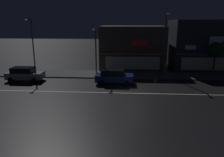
{
  "coord_description": "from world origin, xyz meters",
  "views": [
    {
      "loc": [
        -0.89,
        -20.43,
        6.91
      ],
      "look_at": [
        -2.37,
        1.79,
        1.02
      ],
      "focal_mm": 34.37,
      "sensor_mm": 36.0,
      "label": 1
    }
  ],
  "objects_px": {
    "parked_car_near_kerb": "(114,76)",
    "streetlamp_mid": "(96,48)",
    "pedestrian_on_sidewalk": "(165,70)",
    "parked_car_trailing": "(25,74)",
    "streetlamp_west": "(32,42)",
    "traffic_cone": "(155,80)",
    "streetlamp_east": "(165,40)"
  },
  "relations": [
    {
      "from": "parked_car_trailing",
      "to": "traffic_cone",
      "type": "distance_m",
      "value": 15.71
    },
    {
      "from": "parked_car_trailing",
      "to": "pedestrian_on_sidewalk",
      "type": "bearing_deg",
      "value": 10.07
    },
    {
      "from": "pedestrian_on_sidewalk",
      "to": "parked_car_trailing",
      "type": "height_order",
      "value": "pedestrian_on_sidewalk"
    },
    {
      "from": "streetlamp_west",
      "to": "streetlamp_mid",
      "type": "height_order",
      "value": "streetlamp_west"
    },
    {
      "from": "pedestrian_on_sidewalk",
      "to": "parked_car_trailing",
      "type": "distance_m",
      "value": 17.48
    },
    {
      "from": "streetlamp_west",
      "to": "parked_car_near_kerb",
      "type": "bearing_deg",
      "value": -18.83
    },
    {
      "from": "streetlamp_mid",
      "to": "streetlamp_west",
      "type": "bearing_deg",
      "value": 176.44
    },
    {
      "from": "streetlamp_east",
      "to": "parked_car_trailing",
      "type": "relative_size",
      "value": 1.82
    },
    {
      "from": "parked_car_trailing",
      "to": "parked_car_near_kerb",
      "type": "bearing_deg",
      "value": -2.7
    },
    {
      "from": "streetlamp_west",
      "to": "traffic_cone",
      "type": "distance_m",
      "value": 16.58
    },
    {
      "from": "streetlamp_east",
      "to": "pedestrian_on_sidewalk",
      "type": "distance_m",
      "value": 3.82
    },
    {
      "from": "parked_car_near_kerb",
      "to": "streetlamp_mid",
      "type": "bearing_deg",
      "value": -51.9
    },
    {
      "from": "streetlamp_west",
      "to": "pedestrian_on_sidewalk",
      "type": "relative_size",
      "value": 4.14
    },
    {
      "from": "pedestrian_on_sidewalk",
      "to": "traffic_cone",
      "type": "height_order",
      "value": "pedestrian_on_sidewalk"
    },
    {
      "from": "pedestrian_on_sidewalk",
      "to": "parked_car_near_kerb",
      "type": "bearing_deg",
      "value": -120.59
    },
    {
      "from": "streetlamp_west",
      "to": "parked_car_near_kerb",
      "type": "height_order",
      "value": "streetlamp_west"
    },
    {
      "from": "streetlamp_west",
      "to": "streetlamp_mid",
      "type": "distance_m",
      "value": 8.48
    },
    {
      "from": "parked_car_trailing",
      "to": "streetlamp_west",
      "type": "bearing_deg",
      "value": 92.77
    },
    {
      "from": "pedestrian_on_sidewalk",
      "to": "traffic_cone",
      "type": "bearing_deg",
      "value": -90.97
    },
    {
      "from": "streetlamp_mid",
      "to": "parked_car_trailing",
      "type": "distance_m",
      "value": 9.18
    },
    {
      "from": "streetlamp_mid",
      "to": "streetlamp_east",
      "type": "distance_m",
      "value": 8.9
    },
    {
      "from": "streetlamp_west",
      "to": "streetlamp_east",
      "type": "distance_m",
      "value": 17.25
    },
    {
      "from": "parked_car_near_kerb",
      "to": "parked_car_trailing",
      "type": "distance_m",
      "value": 10.82
    },
    {
      "from": "streetlamp_east",
      "to": "traffic_cone",
      "type": "xyz_separation_m",
      "value": [
        -1.4,
        -3.06,
        -4.44
      ]
    },
    {
      "from": "traffic_cone",
      "to": "pedestrian_on_sidewalk",
      "type": "bearing_deg",
      "value": 58.71
    },
    {
      "from": "streetlamp_mid",
      "to": "pedestrian_on_sidewalk",
      "type": "relative_size",
      "value": 3.48
    },
    {
      "from": "streetlamp_west",
      "to": "parked_car_trailing",
      "type": "relative_size",
      "value": 1.66
    },
    {
      "from": "streetlamp_east",
      "to": "streetlamp_mid",
      "type": "bearing_deg",
      "value": -174.19
    },
    {
      "from": "parked_car_near_kerb",
      "to": "pedestrian_on_sidewalk",
      "type": "bearing_deg",
      "value": -150.91
    },
    {
      "from": "streetlamp_mid",
      "to": "parked_car_near_kerb",
      "type": "height_order",
      "value": "streetlamp_mid"
    },
    {
      "from": "parked_car_near_kerb",
      "to": "parked_car_trailing",
      "type": "relative_size",
      "value": 1.0
    },
    {
      "from": "parked_car_near_kerb",
      "to": "traffic_cone",
      "type": "distance_m",
      "value": 5.03
    }
  ]
}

